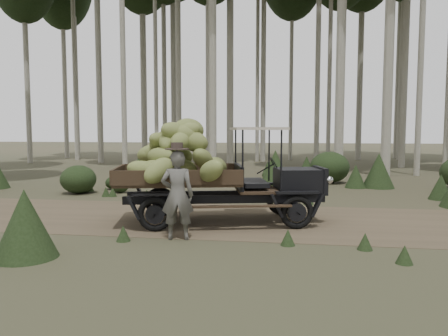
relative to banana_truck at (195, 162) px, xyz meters
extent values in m
plane|color=#473D2B|center=(1.62, 0.51, -1.37)|extent=(120.00, 120.00, 0.00)
cube|color=brown|center=(1.62, 0.51, -1.36)|extent=(70.00, 4.00, 0.01)
cube|color=black|center=(2.26, 0.51, -0.41)|extent=(1.13, 1.10, 0.52)
cube|color=black|center=(2.77, 0.63, -0.41)|extent=(0.31, 0.95, 0.59)
cube|color=black|center=(0.96, 0.21, -0.32)|extent=(0.38, 1.32, 0.52)
cube|color=#38281C|center=(-0.34, -0.10, -0.41)|extent=(2.99, 2.28, 0.08)
cube|color=#38281C|center=(-0.54, 0.74, -0.24)|extent=(2.61, 0.66, 0.31)
cube|color=#38281C|center=(-0.15, -0.93, -0.24)|extent=(2.61, 0.66, 0.31)
cube|color=#38281C|center=(-1.64, -0.40, -0.24)|extent=(0.44, 1.69, 0.31)
cube|color=beige|center=(1.36, 0.30, 0.75)|extent=(1.44, 1.83, 0.06)
cube|color=black|center=(0.55, 0.48, -0.78)|extent=(4.30, 1.09, 0.17)
cube|color=black|center=(0.71, -0.22, -0.78)|extent=(4.30, 1.09, 0.17)
torus|color=black|center=(1.90, 1.21, -1.01)|extent=(0.74, 0.29, 0.72)
torus|color=black|center=(2.24, -0.28, -1.01)|extent=(0.74, 0.29, 0.72)
torus|color=black|center=(-0.98, 0.54, -1.01)|extent=(0.74, 0.29, 0.72)
torus|color=black|center=(-0.64, -0.95, -1.01)|extent=(0.74, 0.29, 0.72)
sphere|color=beige|center=(2.75, 1.06, -0.37)|extent=(0.17, 0.17, 0.17)
sphere|color=beige|center=(2.94, 0.23, -0.37)|extent=(0.17, 0.17, 0.17)
ellipsoid|color=olive|center=(0.35, 0.73, -0.16)|extent=(0.71, 0.89, 0.62)
ellipsoid|color=olive|center=(-0.66, -0.43, 0.16)|extent=(0.86, 0.75, 0.39)
ellipsoid|color=olive|center=(-0.02, -0.16, 0.48)|extent=(0.83, 0.51, 0.62)
ellipsoid|color=olive|center=(-0.40, -0.23, 0.67)|extent=(0.79, 0.88, 0.58)
ellipsoid|color=olive|center=(-0.84, -0.70, -0.16)|extent=(0.91, 0.58, 0.70)
ellipsoid|color=olive|center=(-0.51, 0.40, 0.11)|extent=(0.88, 0.67, 0.47)
ellipsoid|color=olive|center=(-0.70, 0.05, 0.47)|extent=(0.74, 0.98, 0.64)
ellipsoid|color=olive|center=(-0.26, -0.05, 0.62)|extent=(0.89, 0.75, 0.54)
ellipsoid|color=olive|center=(-0.33, 0.13, -0.17)|extent=(0.76, 0.50, 0.54)
ellipsoid|color=olive|center=(-0.68, -0.06, 0.14)|extent=(0.59, 0.91, 0.57)
ellipsoid|color=olive|center=(-0.55, -0.28, 0.48)|extent=(0.51, 0.82, 0.62)
ellipsoid|color=olive|center=(-0.20, -0.21, 0.62)|extent=(0.74, 0.60, 0.50)
ellipsoid|color=olive|center=(-0.85, -0.83, -0.13)|extent=(0.96, 0.67, 0.59)
ellipsoid|color=olive|center=(0.20, -0.07, 0.09)|extent=(0.54, 0.95, 0.68)
ellipsoid|color=olive|center=(-0.77, -0.07, 0.46)|extent=(0.54, 0.92, 0.55)
ellipsoid|color=olive|center=(-0.23, -0.15, 0.66)|extent=(0.87, 0.43, 0.63)
ellipsoid|color=olive|center=(-0.55, 0.41, -0.17)|extent=(0.92, 0.77, 0.60)
ellipsoid|color=olive|center=(-0.99, 0.04, 0.20)|extent=(0.93, 0.56, 0.56)
ellipsoid|color=olive|center=(-0.23, -0.36, 0.48)|extent=(0.54, 0.76, 0.53)
ellipsoid|color=olive|center=(-0.15, 0.09, 0.73)|extent=(0.87, 0.99, 0.59)
ellipsoid|color=olive|center=(-1.25, 0.48, -0.19)|extent=(0.52, 0.77, 0.60)
ellipsoid|color=olive|center=(-0.97, 0.22, 0.13)|extent=(0.80, 0.96, 0.55)
ellipsoid|color=olive|center=(-0.69, -0.03, 0.49)|extent=(0.88, 0.71, 0.60)
ellipsoid|color=olive|center=(-0.51, -1.06, -0.09)|extent=(0.83, 0.92, 0.72)
ellipsoid|color=olive|center=(0.51, -0.83, -0.11)|extent=(0.85, 0.82, 0.67)
imported|color=#54514C|center=(-0.02, -1.48, -0.51)|extent=(0.68, 0.50, 1.71)
cylinder|color=#352A25|center=(-0.02, -1.48, 0.36)|extent=(0.52, 0.52, 0.02)
cylinder|color=#352A25|center=(-0.02, -1.48, 0.42)|extent=(0.26, 0.26, 0.14)
cylinder|color=#B2AD9E|center=(2.05, 21.31, 6.57)|extent=(0.27, 0.27, 15.88)
cylinder|color=#B2AD9E|center=(-6.31, 19.07, 7.24)|extent=(0.30, 0.30, 17.22)
cylinder|color=#B2AD9E|center=(-1.36, 15.38, 6.50)|extent=(0.38, 0.38, 15.73)
cylinder|color=#B2AD9E|center=(-7.99, 19.77, 6.91)|extent=(0.42, 0.42, 16.55)
cylinder|color=#B2AD9E|center=(8.18, 15.88, 7.13)|extent=(0.35, 0.35, 16.99)
cylinder|color=#B2AD9E|center=(-1.60, 11.09, 6.08)|extent=(0.36, 0.36, 14.89)
cylinder|color=#B2AD9E|center=(-14.16, 15.80, 5.84)|extent=(0.33, 0.33, 14.42)
cylinder|color=#B2AD9E|center=(4.94, 18.52, 6.44)|extent=(0.26, 0.26, 15.62)
cylinder|color=#B2AD9E|center=(-2.42, 14.55, 6.04)|extent=(0.38, 0.38, 14.82)
cylinder|color=#B2AD9E|center=(0.26, 19.42, 8.16)|extent=(0.33, 0.33, 19.05)
cylinder|color=#B2AD9E|center=(9.68, 24.03, 9.92)|extent=(0.34, 0.34, 22.57)
cylinder|color=#B2AD9E|center=(6.72, 21.97, 7.03)|extent=(0.39, 0.39, 16.79)
cylinder|color=#B2AD9E|center=(-12.54, 18.82, 8.89)|extent=(0.30, 0.30, 20.52)
cylinder|color=#B2AD9E|center=(4.31, 17.42, 7.69)|extent=(0.26, 0.26, 18.11)
cylinder|color=#B2AD9E|center=(-4.39, 15.43, 7.27)|extent=(0.32, 0.32, 17.28)
cylinder|color=#B2AD9E|center=(-13.28, 20.45, 8.45)|extent=(0.27, 0.27, 19.63)
cylinder|color=#B2AD9E|center=(-5.78, 19.40, 7.42)|extent=(0.33, 0.33, 17.57)
cylinder|color=#B2AD9E|center=(-14.43, 20.90, 6.47)|extent=(0.33, 0.33, 15.67)
cylinder|color=#B2AD9E|center=(9.48, 22.24, 7.62)|extent=(0.30, 0.30, 17.98)
ellipsoid|color=#233319|center=(-4.05, 5.00, -1.13)|extent=(0.57, 0.57, 0.46)
cone|color=#233319|center=(1.58, 5.72, -0.67)|extent=(1.25, 1.25, 1.39)
cone|color=#233319|center=(-4.84, 4.38, -1.01)|extent=(0.64, 0.64, 0.72)
ellipsoid|color=#233319|center=(-3.50, 4.26, -1.13)|extent=(0.58, 0.58, 0.46)
cone|color=#233319|center=(-3.32, 11.76, -0.74)|extent=(1.12, 1.12, 1.25)
cone|color=#233319|center=(4.42, 6.71, -0.95)|extent=(0.76, 0.76, 0.84)
ellipsoid|color=#233319|center=(-3.68, 7.88, -1.10)|extent=(0.66, 0.66, 0.53)
cone|color=#233319|center=(6.56, 4.34, -0.98)|extent=(0.69, 0.69, 0.77)
ellipsoid|color=#233319|center=(1.20, 8.49, -1.15)|extent=(0.53, 0.53, 0.43)
ellipsoid|color=#233319|center=(-4.78, 3.86, -0.90)|extent=(1.15, 1.15, 0.92)
cone|color=#233319|center=(5.24, 6.84, -0.74)|extent=(1.13, 1.13, 1.26)
cone|color=#233319|center=(2.77, 9.19, -0.88)|extent=(0.88, 0.88, 0.98)
cone|color=#233319|center=(1.05, 10.84, -1.06)|extent=(0.55, 0.55, 0.61)
cone|color=#233319|center=(-2.16, -3.04, -0.80)|extent=(1.02, 1.02, 1.14)
cone|color=#233319|center=(-3.73, 6.85, -0.79)|extent=(1.04, 1.04, 1.15)
ellipsoid|color=#233319|center=(3.62, 8.03, -0.74)|extent=(1.53, 1.53, 1.22)
cone|color=#233319|center=(2.60, 2.82, -1.22)|extent=(0.27, 0.27, 0.30)
cone|color=#233319|center=(-0.99, -1.78, -1.22)|extent=(0.27, 0.27, 0.30)
cone|color=#233319|center=(3.88, -2.44, -1.22)|extent=(0.27, 0.27, 0.30)
cone|color=#233319|center=(-3.62, 3.37, -1.22)|extent=(0.27, 0.27, 0.30)
cone|color=#233319|center=(2.07, -1.61, -1.22)|extent=(0.27, 0.27, 0.30)
cone|color=#233319|center=(-2.45, -2.29, -1.22)|extent=(0.27, 0.27, 0.30)
cone|color=#233319|center=(-2.17, 3.04, -1.22)|extent=(0.27, 0.27, 0.30)
cone|color=#233319|center=(-3.41, 3.40, -1.22)|extent=(0.27, 0.27, 0.30)
cone|color=#233319|center=(3.41, -1.70, -1.22)|extent=(0.27, 0.27, 0.30)
cone|color=#233319|center=(2.63, 2.92, -1.22)|extent=(0.27, 0.27, 0.30)
cone|color=#233319|center=(0.69, 2.97, -1.22)|extent=(0.27, 0.27, 0.30)
cone|color=#233319|center=(-1.25, 3.38, -1.22)|extent=(0.27, 0.27, 0.30)
cone|color=#233319|center=(-2.40, 2.95, -1.22)|extent=(0.27, 0.27, 0.30)
camera|label=1|loc=(2.11, -9.46, 0.73)|focal=35.00mm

